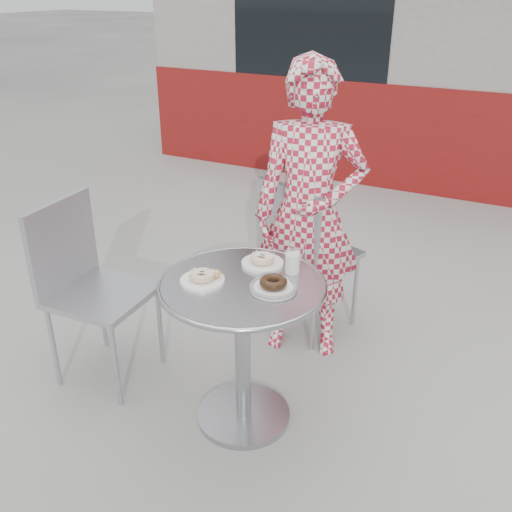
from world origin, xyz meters
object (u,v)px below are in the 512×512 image
at_px(chair_left, 105,326).
at_px(seated_person, 309,214).
at_px(bistro_table, 243,319).
at_px(chair_far, 309,283).
at_px(plate_far, 263,261).
at_px(plate_checker, 273,286).
at_px(plate_near, 203,277).
at_px(milk_cup, 292,262).

bearing_deg(chair_left, seated_person, -50.80).
relative_size(bistro_table, chair_far, 0.79).
relative_size(plate_far, plate_checker, 0.95).
height_order(bistro_table, chair_far, chair_far).
distance_m(seated_person, plate_near, 0.79).
bearing_deg(seated_person, chair_far, 90.26).
bearing_deg(chair_left, plate_checker, -91.07).
distance_m(chair_far, plate_checker, 1.01).
distance_m(seated_person, plate_checker, 0.71).
bearing_deg(bistro_table, plate_near, -156.22).
xyz_separation_m(chair_left, milk_cup, (0.94, 0.20, 0.49)).
bearing_deg(plate_far, bistro_table, -90.06).
relative_size(chair_far, seated_person, 0.59).
distance_m(plate_far, milk_cup, 0.15).
relative_size(seated_person, milk_cup, 14.72).
bearing_deg(plate_checker, plate_near, -165.24).
xyz_separation_m(plate_checker, milk_cup, (0.01, 0.17, 0.03)).
bearing_deg(plate_near, seated_person, 78.08).
height_order(bistro_table, plate_near, plate_near).
bearing_deg(plate_near, chair_left, 175.55).
height_order(chair_far, milk_cup, chair_far).
xyz_separation_m(bistro_table, plate_near, (-0.15, -0.07, 0.20)).
relative_size(bistro_table, chair_left, 0.78).
xyz_separation_m(seated_person, milk_cup, (0.14, -0.53, -0.01)).
height_order(chair_far, plate_checker, chair_far).
bearing_deg(plate_checker, bistro_table, -175.81).
relative_size(chair_far, plate_checker, 4.63).
xyz_separation_m(seated_person, plate_near, (-0.16, -0.77, -0.04)).
xyz_separation_m(bistro_table, seated_person, (0.01, 0.70, 0.24)).
distance_m(chair_far, chair_left, 1.17).
height_order(bistro_table, plate_checker, plate_checker).
bearing_deg(plate_far, chair_left, -165.26).
height_order(chair_far, plate_near, chair_far).
bearing_deg(plate_near, plate_far, 59.72).
bearing_deg(chair_far, plate_checker, 121.05).
distance_m(bistro_table, plate_far, 0.27).
bearing_deg(bistro_table, plate_far, 89.94).
distance_m(bistro_table, chair_far, 0.93).
xyz_separation_m(chair_far, plate_far, (0.04, -0.69, 0.46)).
bearing_deg(seated_person, plate_checker, -96.43).
bearing_deg(chair_far, plate_near, 102.79).
xyz_separation_m(bistro_table, plate_checker, (0.14, 0.01, 0.19)).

